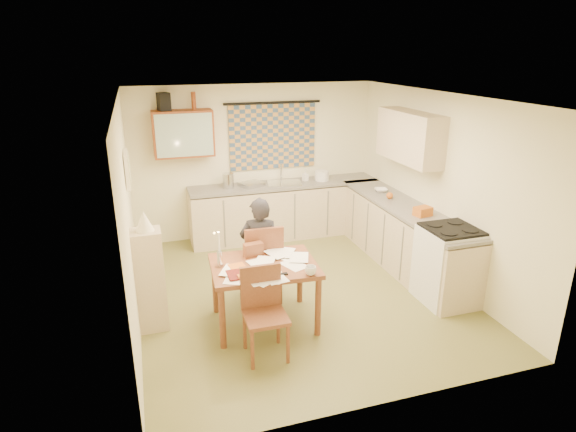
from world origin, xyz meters
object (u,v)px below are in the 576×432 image
object	(u,v)px
counter_right	(402,236)
chair_far	(262,276)
counter_back	(289,210)
stove	(448,265)
shelf_stand	(150,280)
dining_table	(264,294)
person	(260,251)

from	to	relation	value
counter_right	chair_far	xyz separation A→B (m)	(-2.20, -0.39, -0.13)
counter_right	counter_back	bearing A→B (deg)	126.39
counter_right	stove	distance (m)	1.10
shelf_stand	dining_table	bearing A→B (deg)	-13.47
counter_back	counter_right	xyz separation A→B (m)	(1.20, -1.63, -0.00)
counter_right	chair_far	distance (m)	2.24
counter_back	shelf_stand	distance (m)	3.27
person	shelf_stand	size ratio (longest dim) A/B	1.15
dining_table	person	distance (m)	0.61
counter_back	chair_far	size ratio (longest dim) A/B	3.19
counter_back	person	distance (m)	2.30
counter_right	stove	size ratio (longest dim) A/B	3.01
counter_back	chair_far	distance (m)	2.26
counter_right	shelf_stand	bearing A→B (deg)	-169.68
stove	dining_table	size ratio (longest dim) A/B	0.80
counter_right	shelf_stand	size ratio (longest dim) A/B	2.50
stove	person	size ratio (longest dim) A/B	0.72
stove	chair_far	bearing A→B (deg)	162.15
stove	shelf_stand	bearing A→B (deg)	172.70
chair_far	counter_back	bearing A→B (deg)	-114.18
dining_table	chair_far	world-z (taller)	chair_far
chair_far	person	size ratio (longest dim) A/B	0.76
dining_table	counter_back	bearing A→B (deg)	70.30
stove	dining_table	distance (m)	2.32
counter_back	person	xyz separation A→B (m)	(-1.02, -2.05, 0.23)
dining_table	person	world-z (taller)	person
counter_back	stove	distance (m)	2.98
counter_right	person	xyz separation A→B (m)	(-2.22, -0.42, 0.23)
counter_back	person	size ratio (longest dim) A/B	2.43
counter_back	stove	bearing A→B (deg)	-66.22
person	stove	bearing A→B (deg)	-178.99
counter_back	dining_table	size ratio (longest dim) A/B	2.70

